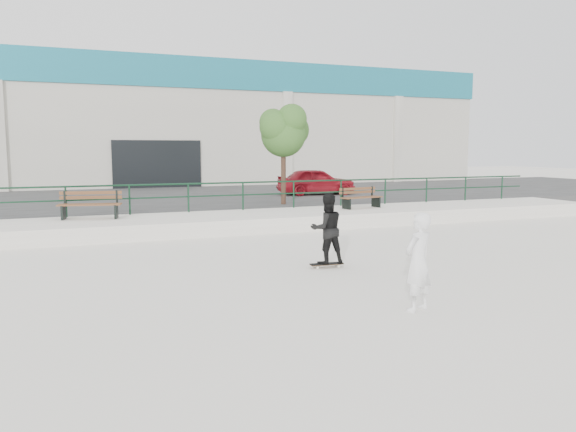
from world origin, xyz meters
name	(u,v)px	position (x,y,z in m)	size (l,w,h in m)	color
ground	(368,299)	(0.00, 0.00, 0.00)	(120.00, 120.00, 0.00)	silver
ledge	(226,222)	(0.00, 9.50, 0.25)	(30.00, 3.00, 0.50)	silver
parking_strip	(178,201)	(0.00, 18.00, 0.25)	(60.00, 14.00, 0.50)	#323232
railing	(216,190)	(0.00, 10.80, 1.24)	(28.00, 0.06, 1.03)	#143823
commercial_building	(138,122)	(0.00, 31.99, 4.58)	(44.20, 16.33, 8.00)	silver
bench_left	(90,205)	(-4.29, 10.16, 0.94)	(2.00, 0.94, 0.89)	brown
bench_right	(361,198)	(5.30, 9.78, 0.89)	(1.76, 0.78, 0.78)	brown
tree	(284,130)	(3.19, 12.29, 3.47)	(2.23, 1.98, 3.97)	#492F24
red_car	(316,181)	(6.36, 16.06, 1.14)	(1.52, 3.77, 1.28)	maroon
skateboard	(327,264)	(0.51, 2.77, 0.07)	(0.79, 0.26, 0.09)	black
standing_skater	(327,229)	(0.51, 2.77, 0.90)	(0.78, 0.61, 1.61)	black
seated_skater	(418,262)	(0.41, -0.94, 0.84)	(0.61, 0.40, 1.68)	white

